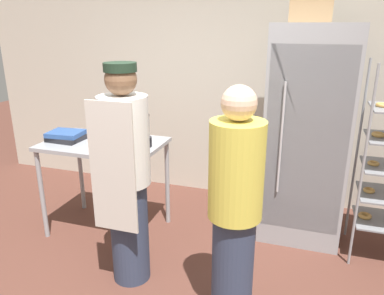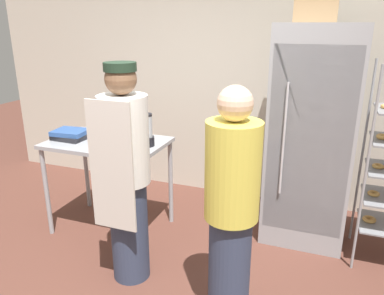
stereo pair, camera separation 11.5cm
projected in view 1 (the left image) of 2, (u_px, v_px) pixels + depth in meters
back_wall at (234, 73)px, 4.23m from camera, size 6.40×0.12×2.89m
refrigerator at (307, 135)px, 3.48m from camera, size 0.74×0.75×1.99m
prep_counter at (104, 153)px, 3.55m from camera, size 1.10×0.71×0.92m
donut_box at (106, 138)px, 3.49m from camera, size 0.26×0.24×0.28m
blender_pitcher at (144, 132)px, 3.36m from camera, size 0.14×0.14×0.30m
binder_stack at (66, 136)px, 3.56m from camera, size 0.33×0.27×0.09m
cardboard_storage_box at (312, 5)px, 3.22m from camera, size 0.36×0.27×0.29m
person_baker at (126, 175)px, 2.81m from camera, size 0.37×0.38×1.73m
person_customer at (235, 210)px, 2.41m from camera, size 0.35×0.35×1.65m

